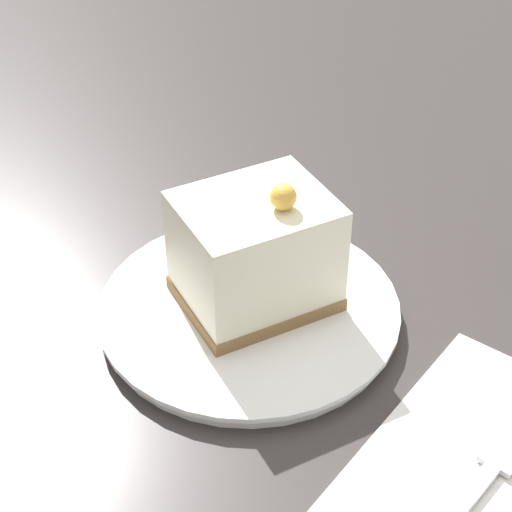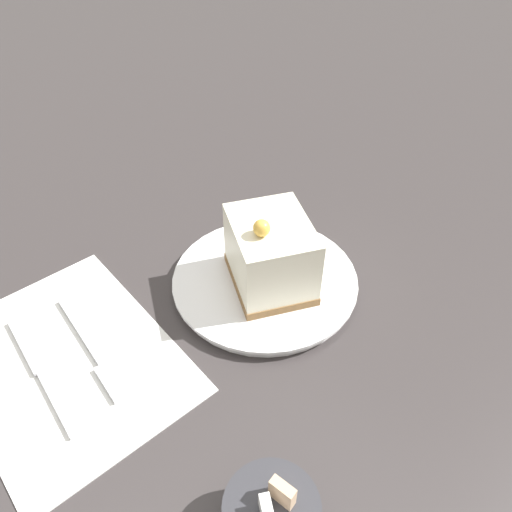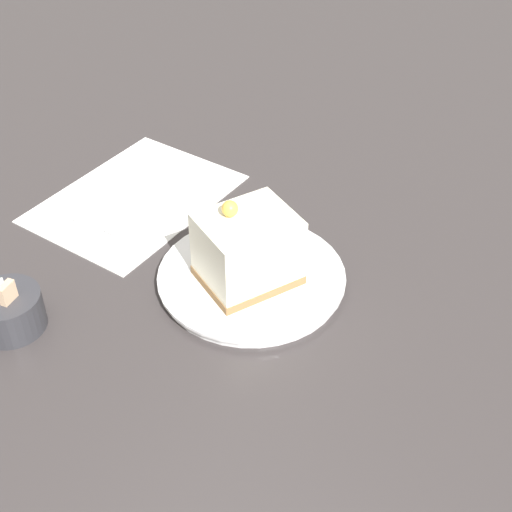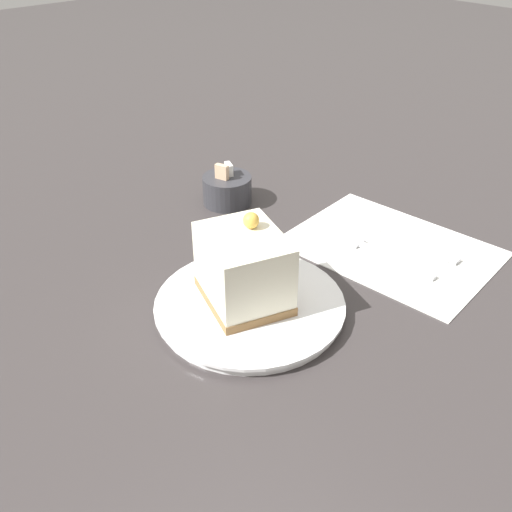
% 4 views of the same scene
% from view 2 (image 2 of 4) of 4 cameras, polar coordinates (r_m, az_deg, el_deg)
% --- Properties ---
extents(ground_plane, '(4.00, 4.00, 0.00)m').
position_cam_2_polar(ground_plane, '(0.57, 1.03, -6.18)').
color(ground_plane, '#383333').
extents(plate, '(0.22, 0.22, 0.01)m').
position_cam_2_polar(plate, '(0.59, 1.02, -2.87)').
color(plate, white).
rests_on(plate, ground_plane).
extents(cake_slice, '(0.11, 0.13, 0.10)m').
position_cam_2_polar(cake_slice, '(0.55, 1.69, 0.20)').
color(cake_slice, olive).
rests_on(cake_slice, plate).
extents(napkin, '(0.22, 0.28, 0.00)m').
position_cam_2_polar(napkin, '(0.56, -20.73, -11.03)').
color(napkin, white).
rests_on(napkin, ground_plane).
extents(fork, '(0.02, 0.16, 0.00)m').
position_cam_2_polar(fork, '(0.55, -17.75, -10.52)').
color(fork, silver).
rests_on(fork, napkin).
extents(knife, '(0.02, 0.17, 0.00)m').
position_cam_2_polar(knife, '(0.56, -23.87, -10.97)').
color(knife, silver).
rests_on(knife, napkin).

